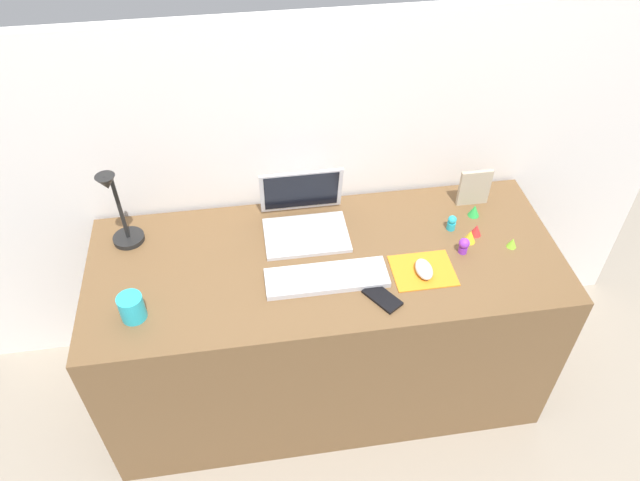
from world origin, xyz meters
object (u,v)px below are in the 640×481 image
object	(u,v)px
coffee_mug	(132,307)
toy_figurine_green	(474,211)
laptop	(304,215)
picture_frame	(474,188)
toy_figurine_yellow	(470,236)
toy_figurine_lime	(512,243)
toy_figurine_cyan	(452,223)
toy_figurine_purple	(464,245)
mouse	(424,269)
toy_figurine_red	(476,230)
desk_lamp	(118,211)
keyboard	(327,278)
cell_phone	(382,298)

from	to	relation	value
coffee_mug	toy_figurine_green	distance (m)	1.26
laptop	picture_frame	bearing A→B (deg)	3.20
laptop	toy_figurine_yellow	size ratio (longest dim) A/B	6.04
toy_figurine_lime	toy_figurine_cyan	xyz separation A→B (m)	(-0.18, 0.12, 0.01)
toy_figurine_purple	laptop	bearing A→B (deg)	157.76
mouse	toy_figurine_red	distance (m)	0.29
desk_lamp	coffee_mug	bearing A→B (deg)	-82.28
toy_figurine_purple	desk_lamp	bearing A→B (deg)	169.68
keyboard	toy_figurine_lime	xyz separation A→B (m)	(0.67, 0.06, 0.01)
picture_frame	toy_figurine_red	bearing A→B (deg)	-104.24
mouse	toy_figurine_purple	world-z (taller)	toy_figurine_purple
toy_figurine_red	toy_figurine_green	size ratio (longest dim) A/B	0.95
laptop	toy_figurine_green	size ratio (longest dim) A/B	6.37
desk_lamp	toy_figurine_purple	xyz separation A→B (m)	(1.16, -0.21, -0.12)
toy_figurine_lime	toy_figurine_purple	bearing A→B (deg)	-179.62
keyboard	toy_figurine_yellow	xyz separation A→B (m)	(0.53, 0.11, 0.01)
picture_frame	toy_figurine_red	distance (m)	0.19
cell_phone	toy_figurine_red	bearing A→B (deg)	-1.65
coffee_mug	toy_figurine_red	bearing A→B (deg)	9.87
toy_figurine_red	toy_figurine_cyan	bearing A→B (deg)	151.80
coffee_mug	toy_figurine_purple	distance (m)	1.12
picture_frame	toy_figurine_lime	bearing A→B (deg)	-76.44
mouse	coffee_mug	distance (m)	0.95
desk_lamp	coffee_mug	size ratio (longest dim) A/B	3.72
toy_figurine_lime	toy_figurine_purple	distance (m)	0.18
laptop	mouse	size ratio (longest dim) A/B	3.12
toy_figurine_yellow	toy_figurine_lime	bearing A→B (deg)	-19.35
desk_lamp	toy_figurine_green	world-z (taller)	desk_lamp
toy_figurine_red	mouse	bearing A→B (deg)	-146.15
toy_figurine_cyan	cell_phone	bearing A→B (deg)	-137.85
mouse	toy_figurine_red	xyz separation A→B (m)	(0.24, 0.16, 0.00)
mouse	coffee_mug	size ratio (longest dim) A/B	1.07
toy_figurine_red	toy_figurine_cyan	xyz separation A→B (m)	(-0.08, 0.04, 0.01)
toy_figurine_cyan	toy_figurine_yellow	size ratio (longest dim) A/B	1.22
toy_figurine_lime	toy_figurine_cyan	size ratio (longest dim) A/B	0.63
toy_figurine_lime	toy_figurine_cyan	world-z (taller)	toy_figurine_cyan
picture_frame	mouse	bearing A→B (deg)	-130.36
toy_figurine_green	mouse	bearing A→B (deg)	-135.48
toy_figurine_lime	picture_frame	bearing A→B (deg)	103.56
desk_lamp	toy_figurine_lime	size ratio (longest dim) A/B	8.70
desk_lamp	picture_frame	bearing A→B (deg)	1.88
laptop	cell_phone	size ratio (longest dim) A/B	2.34
toy_figurine_green	toy_figurine_yellow	xyz separation A→B (m)	(-0.06, -0.13, 0.00)
cell_phone	toy_figurine_green	bearing A→B (deg)	5.83
laptop	desk_lamp	distance (m)	0.64
toy_figurine_cyan	toy_figurine_purple	world-z (taller)	same
laptop	desk_lamp	bearing A→B (deg)	-179.49
coffee_mug	toy_figurine_lime	bearing A→B (deg)	5.62
mouse	toy_figurine_red	size ratio (longest dim) A/B	2.15
toy_figurine_red	toy_figurine_lime	size ratio (longest dim) A/B	1.17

